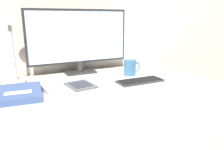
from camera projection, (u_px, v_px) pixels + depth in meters
name	position (u px, v px, depth m)	size (l,w,h in m)	color
wall_back	(84.00, 3.00, 1.49)	(3.60, 0.05, 2.40)	beige
desk	(111.00, 143.00, 1.32)	(1.17, 0.77, 0.74)	silver
monitor	(79.00, 39.00, 1.41)	(0.66, 0.11, 0.41)	#262626
keyboard	(140.00, 81.00, 1.26)	(0.27, 0.11, 0.01)	#282828
laptop	(81.00, 87.00, 1.12)	(0.37, 0.25, 0.02)	#BCBCC1
ereader	(80.00, 85.00, 1.10)	(0.14, 0.17, 0.01)	#4C4C51
desk_lamp	(11.00, 40.00, 1.18)	(0.11, 0.11, 0.40)	#BCB7AD
notebook	(18.00, 93.00, 1.03)	(0.23, 0.27, 0.03)	#334775
coffee_mug	(130.00, 67.00, 1.40)	(0.11, 0.08, 0.10)	#336089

